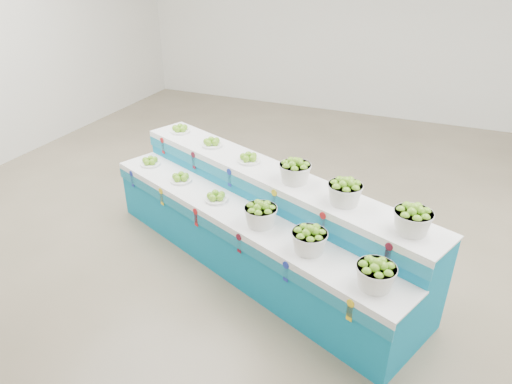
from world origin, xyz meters
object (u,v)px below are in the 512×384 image
basket_upper_right (413,219)px  display_stand (256,221)px  basket_lower_left (261,214)px  plate_upper_mid (212,142)px

basket_upper_right → display_stand: bearing=166.1°
basket_lower_left → plate_upper_mid: 1.42m
basket_lower_left → basket_upper_right: basket_upper_right is taller
display_stand → plate_upper_mid: bearing=166.3°
display_stand → basket_upper_right: size_ratio=12.13×
display_stand → plate_upper_mid: size_ratio=15.44×
display_stand → basket_lower_left: bearing=-37.9°
display_stand → basket_upper_right: basket_upper_right is taller
basket_lower_left → basket_upper_right: 1.41m
display_stand → plate_upper_mid: (-0.83, 0.61, 0.56)m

